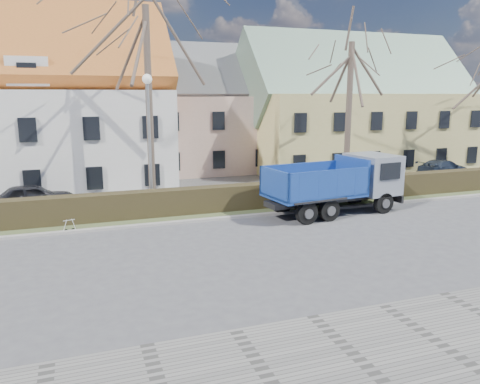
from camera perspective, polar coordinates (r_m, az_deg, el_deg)
name	(u,v)px	position (r m, az deg, el deg)	size (l,w,h in m)	color
ground	(239,250)	(18.37, -0.10, -7.10)	(120.00, 120.00, 0.00)	#4C4C4F
sidewalk_near	(365,366)	(11.42, 15.01, -19.84)	(80.00, 5.00, 0.08)	gray
curb_far	(208,219)	(22.56, -3.95, -3.36)	(80.00, 0.30, 0.12)	gray
grass_strip	(199,212)	(24.06, -4.97, -2.44)	(80.00, 3.00, 0.10)	#44512D
hedge	(200,201)	(23.73, -4.88, -1.14)	(60.00, 0.90, 1.30)	#2D2616
building_pink	(204,119)	(37.74, -4.42, 8.82)	(10.80, 8.80, 8.00)	#D2A795
building_yellow	(355,116)	(39.89, 13.87, 9.03)	(18.80, 10.80, 8.50)	tan
tree_1	(149,87)	(25.19, -11.09, 12.45)	(9.20, 9.20, 12.65)	brown
tree_2	(349,102)	(29.46, 13.16, 10.63)	(8.00, 8.00, 11.00)	brown
dump_truck	(330,185)	(23.92, 10.91, 0.85)	(7.46, 2.77, 2.99)	navy
streetlight	(150,145)	(23.79, -10.95, 5.69)	(0.55, 0.55, 7.01)	#969696
cart_frame	(65,226)	(21.87, -20.58, -3.89)	(0.70, 0.40, 0.64)	silver
parked_car_a	(33,197)	(26.71, -23.91, -0.56)	(1.65, 4.10, 1.40)	black
parked_car_b	(443,168)	(37.32, 23.49, 2.67)	(1.83, 4.49, 1.30)	#1F2837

